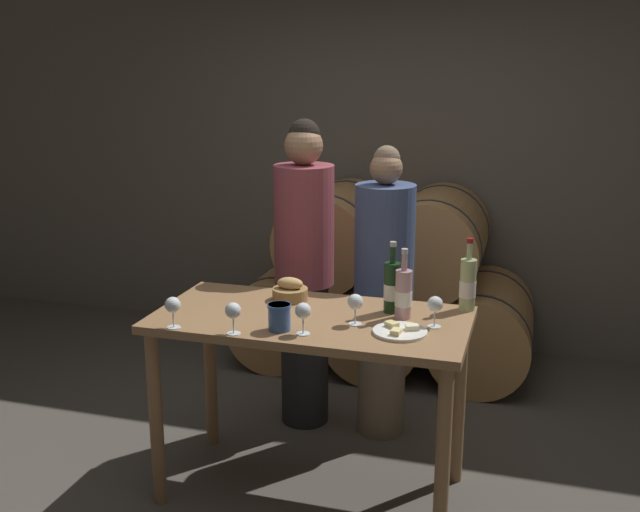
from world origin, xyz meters
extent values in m
plane|color=#4C473F|center=(0.00, 0.00, 0.00)|extent=(10.00, 10.00, 0.00)
cube|color=#60594F|center=(0.00, 2.23, 1.60)|extent=(10.00, 0.12, 3.20)
cylinder|color=#A87A47|center=(-0.67, 1.67, 0.32)|extent=(0.64, 0.89, 0.64)
cylinder|color=#2D2D33|center=(-0.67, 1.38, 0.32)|extent=(0.65, 0.02, 0.65)
cylinder|color=#2D2D33|center=(-0.67, 1.95, 0.32)|extent=(0.65, 0.02, 0.65)
cylinder|color=#A87A47|center=(0.00, 1.67, 0.32)|extent=(0.64, 0.89, 0.64)
cylinder|color=#2D2D33|center=(0.00, 1.38, 0.32)|extent=(0.65, 0.02, 0.65)
cylinder|color=#2D2D33|center=(0.00, 1.95, 0.32)|extent=(0.65, 0.02, 0.65)
cylinder|color=#A87A47|center=(0.67, 1.67, 0.32)|extent=(0.64, 0.89, 0.64)
cylinder|color=#2D2D33|center=(0.67, 1.38, 0.32)|extent=(0.65, 0.02, 0.65)
cylinder|color=#2D2D33|center=(0.67, 1.95, 0.32)|extent=(0.65, 0.02, 0.65)
cylinder|color=#A87A47|center=(-0.34, 1.67, 0.90)|extent=(0.64, 0.89, 0.64)
cylinder|color=#2D2D33|center=(-0.34, 1.38, 0.90)|extent=(0.65, 0.02, 0.65)
cylinder|color=#2D2D33|center=(-0.34, 1.95, 0.90)|extent=(0.65, 0.02, 0.65)
cylinder|color=#A87A47|center=(0.34, 1.67, 0.90)|extent=(0.64, 0.89, 0.64)
cylinder|color=#2D2D33|center=(0.34, 1.38, 0.90)|extent=(0.65, 0.02, 0.65)
cylinder|color=#2D2D33|center=(0.34, 1.95, 0.90)|extent=(0.65, 0.02, 0.65)
cylinder|color=olive|center=(-0.66, -0.30, 0.43)|extent=(0.06, 0.06, 0.86)
cylinder|color=olive|center=(0.66, -0.30, 0.43)|extent=(0.06, 0.06, 0.86)
cylinder|color=olive|center=(-0.66, 0.30, 0.43)|extent=(0.06, 0.06, 0.86)
cylinder|color=olive|center=(0.66, 0.30, 0.43)|extent=(0.06, 0.06, 0.86)
cube|color=olive|center=(0.00, 0.00, 0.88)|extent=(1.45, 0.72, 0.04)
cylinder|color=#232326|center=(-0.26, 0.70, 0.42)|extent=(0.27, 0.27, 0.84)
cylinder|color=#8C3D47|center=(-0.26, 0.70, 1.17)|extent=(0.33, 0.33, 0.66)
sphere|color=#997051|center=(-0.26, 0.70, 1.60)|extent=(0.21, 0.21, 0.21)
sphere|color=black|center=(-0.26, 0.72, 1.66)|extent=(0.17, 0.17, 0.17)
cylinder|color=#756651|center=(0.19, 0.70, 0.40)|extent=(0.26, 0.26, 0.79)
cylinder|color=#3D4C75|center=(0.19, 0.70, 1.10)|extent=(0.32, 0.32, 0.63)
sphere|color=#997051|center=(0.19, 0.70, 1.50)|extent=(0.17, 0.17, 0.17)
sphere|color=#75604C|center=(0.19, 0.72, 1.55)|extent=(0.14, 0.14, 0.14)
cylinder|color=#193819|center=(0.34, 0.16, 1.02)|extent=(0.08, 0.08, 0.24)
cylinder|color=#193819|center=(0.34, 0.16, 1.18)|extent=(0.03, 0.03, 0.08)
cylinder|color=#B7B7BC|center=(0.34, 0.16, 1.23)|extent=(0.03, 0.03, 0.02)
cylinder|color=white|center=(0.34, 0.16, 1.00)|extent=(0.08, 0.08, 0.08)
cylinder|color=#ADBC7F|center=(0.68, 0.30, 1.03)|extent=(0.08, 0.08, 0.24)
cylinder|color=#ADBC7F|center=(0.68, 0.30, 1.19)|extent=(0.03, 0.03, 0.08)
cylinder|color=maroon|center=(0.68, 0.30, 1.24)|extent=(0.03, 0.03, 0.02)
cylinder|color=white|center=(0.68, 0.30, 1.01)|extent=(0.08, 0.08, 0.08)
cylinder|color=#BC8E93|center=(0.41, 0.10, 1.02)|extent=(0.08, 0.08, 0.22)
cylinder|color=#BC8E93|center=(0.41, 0.10, 1.17)|extent=(0.03, 0.03, 0.08)
cylinder|color=#B7B7BC|center=(0.41, 0.10, 1.22)|extent=(0.03, 0.03, 0.02)
cylinder|color=white|center=(0.41, 0.10, 1.00)|extent=(0.08, 0.08, 0.07)
cylinder|color=#335693|center=(-0.08, -0.22, 0.96)|extent=(0.10, 0.10, 0.12)
cylinder|color=#335693|center=(-0.08, -0.22, 1.02)|extent=(0.11, 0.11, 0.01)
cylinder|color=olive|center=(-0.17, 0.20, 0.93)|extent=(0.17, 0.17, 0.06)
ellipsoid|color=tan|center=(-0.17, 0.20, 0.99)|extent=(0.13, 0.08, 0.06)
cylinder|color=white|center=(0.44, -0.11, 0.91)|extent=(0.24, 0.24, 0.01)
cube|color=beige|center=(0.48, -0.09, 0.93)|extent=(0.07, 0.06, 0.02)
cube|color=#E0CC7F|center=(0.39, -0.07, 0.93)|extent=(0.07, 0.07, 0.02)
cube|color=beige|center=(0.43, -0.16, 0.93)|extent=(0.05, 0.06, 0.02)
cylinder|color=white|center=(-0.53, -0.32, 0.91)|extent=(0.06, 0.06, 0.00)
cylinder|color=white|center=(-0.53, -0.32, 0.95)|extent=(0.01, 0.01, 0.07)
sphere|color=white|center=(-0.53, -0.32, 1.01)|extent=(0.07, 0.07, 0.07)
cylinder|color=white|center=(-0.25, -0.32, 0.91)|extent=(0.06, 0.06, 0.00)
cylinder|color=white|center=(-0.25, -0.32, 0.95)|extent=(0.01, 0.01, 0.07)
sphere|color=white|center=(-0.25, -0.32, 1.01)|extent=(0.07, 0.07, 0.07)
cylinder|color=white|center=(0.04, -0.24, 0.91)|extent=(0.06, 0.06, 0.00)
cylinder|color=white|center=(0.04, -0.24, 0.95)|extent=(0.01, 0.01, 0.07)
sphere|color=white|center=(0.04, -0.24, 1.01)|extent=(0.07, 0.07, 0.07)
cylinder|color=white|center=(0.22, -0.05, 0.91)|extent=(0.06, 0.06, 0.00)
cylinder|color=white|center=(0.22, -0.05, 0.95)|extent=(0.01, 0.01, 0.07)
sphere|color=white|center=(0.22, -0.05, 1.01)|extent=(0.07, 0.07, 0.07)
cylinder|color=white|center=(0.57, 0.02, 0.91)|extent=(0.06, 0.06, 0.00)
cylinder|color=white|center=(0.57, 0.02, 0.95)|extent=(0.01, 0.01, 0.07)
sphere|color=white|center=(0.57, 0.02, 1.01)|extent=(0.07, 0.07, 0.07)
camera|label=1|loc=(0.97, -3.12, 2.05)|focal=42.00mm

